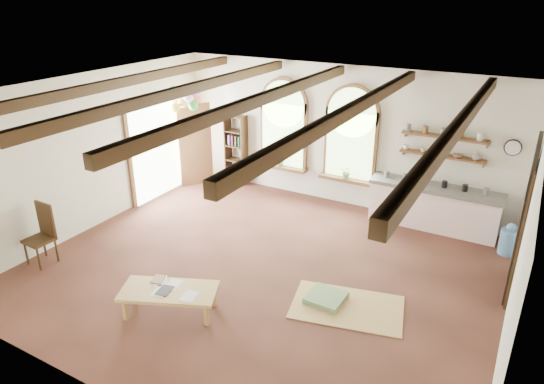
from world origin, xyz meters
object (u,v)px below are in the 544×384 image
Objects in this scene: coffee_table at (169,292)px; side_chair at (42,246)px; balloon_cluster at (185,98)px; kitchen_counter at (433,207)px.

side_chair is at bearing 179.50° from coffee_table.
balloon_cluster is at bearing 124.26° from coffee_table.
balloon_cluster is at bearing -171.03° from kitchen_counter.
coffee_table is at bearing -55.74° from balloon_cluster.
side_chair reaches higher than coffee_table.
coffee_table is at bearing -120.18° from kitchen_counter.
coffee_table is 1.42× the size of balloon_cluster.
coffee_table is (-2.91, -5.00, -0.10)m from kitchen_counter.
balloon_cluster is (0.25, 4.07, 2.02)m from side_chair.
kitchen_counter is 7.76m from side_chair.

